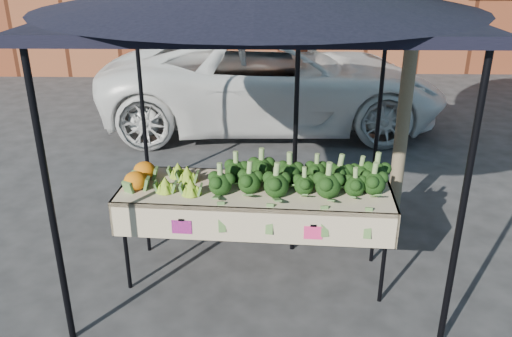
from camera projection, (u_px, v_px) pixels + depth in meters
name	position (u px, v px, depth m)	size (l,w,h in m)	color
ground	(235.00, 271.00, 5.01)	(90.00, 90.00, 0.00)	#252527
table	(256.00, 232.00, 4.81)	(2.45, 0.96, 0.90)	#C3AF92
canopy	(258.00, 119.00, 4.94)	(3.16, 3.16, 2.74)	black
broccoli_heap	(300.00, 173.00, 4.60)	(1.60, 0.57, 0.26)	black
romanesco_cluster	(181.00, 175.00, 4.64)	(0.43, 0.57, 0.20)	#9ABA33
cauliflower_pair	(140.00, 174.00, 4.68)	(0.23, 0.43, 0.18)	orange
street_tree	(414.00, 29.00, 5.23)	(2.14, 2.14, 4.21)	#1E4C14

